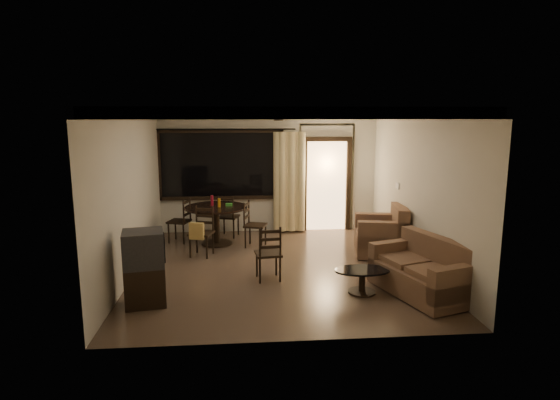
{
  "coord_description": "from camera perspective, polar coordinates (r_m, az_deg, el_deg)",
  "views": [
    {
      "loc": [
        -0.65,
        -8.0,
        2.72
      ],
      "look_at": [
        0.04,
        0.2,
        1.2
      ],
      "focal_mm": 30.0,
      "sensor_mm": 36.0,
      "label": 1
    }
  ],
  "objects": [
    {
      "name": "sofa",
      "position": [
        7.52,
        17.14,
        -8.47
      ],
      "size": [
        1.3,
        1.78,
        0.85
      ],
      "rotation": [
        0.0,
        0.0,
        0.32
      ],
      "color": "#40231D",
      "rests_on": "ground"
    },
    {
      "name": "dining_chair_north",
      "position": [
        10.57,
        -6.29,
        -2.93
      ],
      "size": [
        0.53,
        0.53,
        0.95
      ],
      "rotation": [
        0.0,
        0.0,
        2.84
      ],
      "color": "black",
      "rests_on": "ground"
    },
    {
      "name": "tv_cabinet",
      "position": [
        7.05,
        -16.18,
        -7.94
      ],
      "size": [
        0.65,
        0.61,
        1.09
      ],
      "rotation": [
        0.0,
        0.0,
        0.18
      ],
      "color": "black",
      "rests_on": "ground"
    },
    {
      "name": "side_chair",
      "position": [
        7.82,
        -1.42,
        -7.74
      ],
      "size": [
        0.46,
        0.46,
        0.93
      ],
      "rotation": [
        0.0,
        0.0,
        3.26
      ],
      "color": "black",
      "rests_on": "ground"
    },
    {
      "name": "coffee_table",
      "position": [
        7.38,
        9.99,
        -9.25
      ],
      "size": [
        0.86,
        0.52,
        0.38
      ],
      "rotation": [
        0.0,
        0.0,
        -0.29
      ],
      "color": "black",
      "rests_on": "ground"
    },
    {
      "name": "dining_chair_south",
      "position": [
        9.2,
        -9.55,
        -4.9
      ],
      "size": [
        0.53,
        0.56,
        0.95
      ],
      "rotation": [
        0.0,
        0.0,
        -0.3
      ],
      "color": "black",
      "rests_on": "ground"
    },
    {
      "name": "dining_table",
      "position": [
        9.9,
        -7.76,
        -1.76
      ],
      "size": [
        1.3,
        1.3,
        1.03
      ],
      "rotation": [
        0.0,
        0.0,
        -0.3
      ],
      "color": "black",
      "rests_on": "ground"
    },
    {
      "name": "room_shell",
      "position": [
        9.89,
        2.43,
        5.29
      ],
      "size": [
        5.5,
        6.7,
        5.5
      ],
      "color": "beige",
      "rests_on": "ground"
    },
    {
      "name": "dining_chair_east",
      "position": [
        9.73,
        -3.07,
        -4.06
      ],
      "size": [
        0.53,
        0.53,
        0.95
      ],
      "rotation": [
        0.0,
        0.0,
        1.27
      ],
      "color": "black",
      "rests_on": "ground"
    },
    {
      "name": "ground",
      "position": [
        8.47,
        -0.18,
        -8.27
      ],
      "size": [
        5.5,
        5.5,
        0.0
      ],
      "primitive_type": "plane",
      "color": "#7F6651",
      "rests_on": "ground"
    },
    {
      "name": "dining_chair_west",
      "position": [
        10.29,
        -12.1,
        -3.47
      ],
      "size": [
        0.53,
        0.53,
        0.95
      ],
      "rotation": [
        0.0,
        0.0,
        -1.87
      ],
      "color": "black",
      "rests_on": "ground"
    },
    {
      "name": "armchair",
      "position": [
        9.37,
        12.49,
        -4.19
      ],
      "size": [
        1.09,
        1.09,
        0.95
      ],
      "rotation": [
        0.0,
        0.0,
        -0.17
      ],
      "color": "#40231D",
      "rests_on": "ground"
    }
  ]
}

